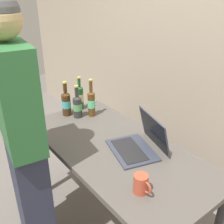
# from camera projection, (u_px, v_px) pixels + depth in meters

# --- Properties ---
(ground_plane) EXTENTS (8.00, 8.00, 0.00)m
(ground_plane) POSITION_uv_depth(u_px,v_px,m) (115.00, 223.00, 2.14)
(ground_plane) COLOR slate
(ground_plane) RESTS_ON ground
(desk) EXTENTS (1.47, 0.71, 0.74)m
(desk) POSITION_uv_depth(u_px,v_px,m) (115.00, 155.00, 1.85)
(desk) COLOR #56514C
(desk) RESTS_ON ground
(laptop) EXTENTS (0.42, 0.40, 0.24)m
(laptop) POSITION_uv_depth(u_px,v_px,m) (140.00, 143.00, 1.76)
(laptop) COLOR #383D4C
(laptop) RESTS_ON desk
(beer_bottle_green) EXTENTS (0.07, 0.07, 0.28)m
(beer_bottle_green) POSITION_uv_depth(u_px,v_px,m) (77.00, 106.00, 2.17)
(beer_bottle_green) COLOR #333333
(beer_bottle_green) RESTS_ON desk
(beer_bottle_dark) EXTENTS (0.06, 0.06, 0.32)m
(beer_bottle_dark) POSITION_uv_depth(u_px,v_px,m) (91.00, 102.00, 2.19)
(beer_bottle_dark) COLOR brown
(beer_bottle_dark) RESTS_ON desk
(beer_bottle_brown) EXTENTS (0.06, 0.06, 0.30)m
(beer_bottle_brown) POSITION_uv_depth(u_px,v_px,m) (80.00, 97.00, 2.31)
(beer_bottle_brown) COLOR #1E5123
(beer_bottle_brown) RESTS_ON desk
(beer_bottle_amber) EXTENTS (0.08, 0.08, 0.30)m
(beer_bottle_amber) POSITION_uv_depth(u_px,v_px,m) (66.00, 103.00, 2.20)
(beer_bottle_amber) COLOR #472B14
(beer_bottle_amber) RESTS_ON desk
(person_figure) EXTENTS (0.48, 0.31, 1.73)m
(person_figure) POSITION_uv_depth(u_px,v_px,m) (23.00, 143.00, 1.59)
(person_figure) COLOR #2D3347
(person_figure) RESTS_ON ground
(coffee_mug) EXTENTS (0.12, 0.08, 0.11)m
(coffee_mug) POSITION_uv_depth(u_px,v_px,m) (141.00, 184.00, 1.39)
(coffee_mug) COLOR #BF4C33
(coffee_mug) RESTS_ON desk
(back_wall) EXTENTS (6.00, 0.10, 2.60)m
(back_wall) POSITION_uv_depth(u_px,v_px,m) (203.00, 49.00, 2.04)
(back_wall) COLOR tan
(back_wall) RESTS_ON ground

